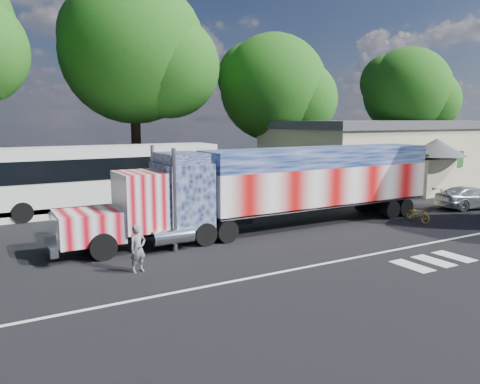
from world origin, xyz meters
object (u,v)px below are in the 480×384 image
woman (138,249)px  tree_n_mid (136,52)px  bicycle (418,214)px  tree_far_ne (409,92)px  parked_car (470,197)px  coach_bus (109,177)px  tree_ne_a (275,88)px  semi_truck (281,185)px

woman → tree_n_mid: tree_n_mid is taller
bicycle → tree_far_ne: 25.35m
woman → parked_car: bearing=-9.6°
coach_bus → parked_car: 21.65m
tree_ne_a → bicycle: bearing=-96.5°
woman → bicycle: woman is taller
semi_truck → tree_far_ne: 29.12m
tree_n_mid → tree_ne_a: (11.23, -1.04, -2.24)m
semi_truck → tree_n_mid: (-2.32, 14.89, 7.89)m
woman → tree_ne_a: tree_ne_a is taller
coach_bus → tree_n_mid: size_ratio=0.85×
coach_bus → woman: size_ratio=7.67×
tree_far_ne → tree_ne_a: (-15.94, -0.17, -0.16)m
bicycle → tree_far_ne: bearing=48.8°
coach_bus → tree_ne_a: size_ratio=1.06×
coach_bus → tree_n_mid: bearing=57.8°
parked_car → tree_n_mid: size_ratio=0.30×
coach_bus → tree_far_ne: bearing=9.3°
coach_bus → tree_ne_a: 16.81m
parked_car → bicycle: size_ratio=2.86×
semi_truck → parked_car: size_ratio=4.35×
woman → tree_ne_a: size_ratio=0.14×
bicycle → coach_bus: bearing=145.2°
woman → coach_bus: bearing=65.9°
tree_ne_a → tree_n_mid: bearing=174.7°
tree_n_mid → tree_far_ne: 27.26m
coach_bus → woman: (-2.07, -12.00, -1.11)m
coach_bus → parked_car: bearing=-28.3°
coach_bus → bicycle: coach_bus is taller
tree_ne_a → parked_car: bearing=-75.1°
coach_bus → tree_ne_a: (14.98, 4.90, 5.85)m
parked_car → bicycle: 5.99m
semi_truck → coach_bus: bearing=124.1°
parked_car → woman: size_ratio=2.67×
parked_car → tree_far_ne: tree_far_ne is taller
semi_truck → tree_ne_a: tree_ne_a is taller
bicycle → tree_far_ne: (17.78, 16.41, 7.55)m
tree_far_ne → parked_car: bearing=-127.8°
tree_ne_a → tree_far_ne: bearing=0.6°
semi_truck → tree_far_ne: tree_far_ne is taller
semi_truck → parked_car: semi_truck is taller
tree_far_ne → tree_ne_a: size_ratio=1.01×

